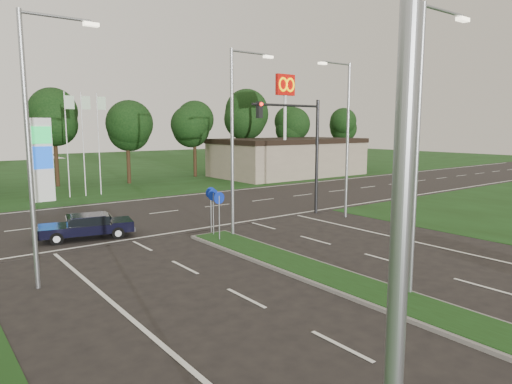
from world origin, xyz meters
TOP-DOWN VIEW (x-y plane):
  - verge_far at (0.00, 55.00)m, footprint 160.00×50.00m
  - cross_road at (0.00, 24.00)m, footprint 160.00×12.00m
  - median_kerb at (0.00, 4.00)m, footprint 2.00×26.00m
  - commercial_building at (22.00, 36.00)m, footprint 16.00×9.00m
  - streetlight_median_near at (1.00, 6.00)m, footprint 2.53×0.22m
  - streetlight_median_far at (1.00, 16.00)m, footprint 2.53×0.22m
  - streetlight_left_near at (-8.30, 0.00)m, footprint 2.53×0.22m
  - streetlight_left_far at (-8.30, 14.00)m, footprint 2.53×0.22m
  - streetlight_right_far at (8.80, 16.00)m, footprint 2.53×0.22m
  - traffic_signal at (7.19, 18.00)m, footprint 5.10×0.42m
  - median_signs at (0.00, 16.40)m, footprint 1.16×1.76m
  - gas_pylon at (-3.79, 33.05)m, footprint 5.80×1.26m
  - mcdonalds_sign at (18.00, 31.97)m, footprint 2.20×0.47m
  - treeline_far at (0.10, 39.93)m, footprint 6.00×6.00m
  - navy_sedan at (-5.02, 20.00)m, footprint 4.52×2.61m

SIDE VIEW (x-z plane):
  - verge_far at x=0.00m, z-range -0.01..0.01m
  - cross_road at x=0.00m, z-range -0.01..0.01m
  - median_kerb at x=0.00m, z-range 0.00..0.12m
  - navy_sedan at x=-5.02m, z-range 0.04..1.21m
  - median_signs at x=0.00m, z-range 0.52..2.90m
  - commercial_building at x=22.00m, z-range 0.00..4.00m
  - gas_pylon at x=-3.79m, z-range -0.80..7.20m
  - traffic_signal at x=7.19m, z-range 1.15..8.15m
  - streetlight_median_near at x=1.00m, z-range 0.58..9.58m
  - streetlight_median_far at x=1.00m, z-range 0.58..9.58m
  - streetlight_left_near at x=-8.30m, z-range 0.58..9.58m
  - streetlight_left_far at x=-8.30m, z-range 0.58..9.58m
  - streetlight_right_far at x=8.80m, z-range 0.58..9.58m
  - treeline_far at x=0.10m, z-range 1.88..11.78m
  - mcdonalds_sign at x=18.00m, z-range 2.79..13.19m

